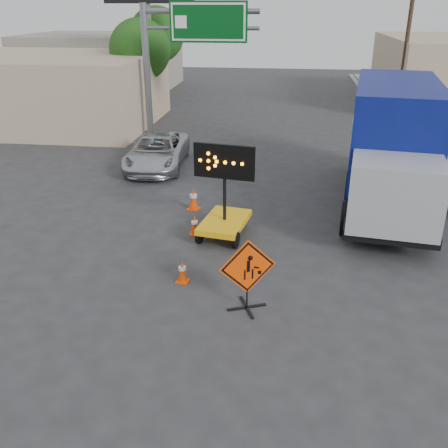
% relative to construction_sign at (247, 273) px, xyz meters
% --- Properties ---
extents(ground, '(100.00, 100.00, 0.00)m').
position_rel_construction_sign_xyz_m(ground, '(-0.46, -1.18, -0.97)').
color(ground, '#2D2D30').
rests_on(ground, ground).
extents(curb_right, '(0.40, 60.00, 0.12)m').
position_rel_construction_sign_xyz_m(curb_right, '(6.74, 13.82, -0.91)').
color(curb_right, gray).
rests_on(curb_right, ground).
extents(storefront_left_near, '(14.00, 10.00, 4.00)m').
position_rel_construction_sign_xyz_m(storefront_left_near, '(-14.46, 18.82, 1.03)').
color(storefront_left_near, tan).
rests_on(storefront_left_near, ground).
extents(storefront_left_far, '(12.00, 10.00, 4.40)m').
position_rel_construction_sign_xyz_m(storefront_left_far, '(-15.46, 32.82, 1.23)').
color(storefront_left_far, gray).
rests_on(storefront_left_far, ground).
extents(highway_gantry, '(6.18, 0.38, 6.90)m').
position_rel_construction_sign_xyz_m(highway_gantry, '(-4.89, 16.77, 4.10)').
color(highway_gantry, slate).
rests_on(highway_gantry, ground).
extents(utility_pole_far, '(1.80, 0.26, 9.00)m').
position_rel_construction_sign_xyz_m(utility_pole_far, '(7.54, 22.82, 3.72)').
color(utility_pole_far, '#442F1D').
rests_on(utility_pole_far, ground).
extents(tree_left_near, '(3.71, 3.71, 6.03)m').
position_rel_construction_sign_xyz_m(tree_left_near, '(-8.46, 20.82, 3.20)').
color(tree_left_near, '#442F1D').
rests_on(tree_left_near, ground).
extents(tree_left_far, '(4.10, 4.10, 6.66)m').
position_rel_construction_sign_xyz_m(tree_left_far, '(-9.46, 28.82, 3.63)').
color(tree_left_far, '#442F1D').
rests_on(tree_left_far, ground).
extents(construction_sign, '(1.29, 0.93, 1.84)m').
position_rel_construction_sign_xyz_m(construction_sign, '(0.00, 0.00, 0.00)').
color(construction_sign, black).
rests_on(construction_sign, ground).
extents(arrow_board, '(1.87, 2.27, 2.98)m').
position_rel_construction_sign_xyz_m(arrow_board, '(-1.07, 4.02, -0.30)').
color(arrow_board, yellow).
rests_on(arrow_board, ground).
extents(pickup_truck, '(2.72, 5.29, 1.43)m').
position_rel_construction_sign_xyz_m(pickup_truck, '(-5.00, 10.85, -0.25)').
color(pickup_truck, silver).
rests_on(pickup_truck, ground).
extents(box_truck, '(3.85, 9.32, 4.29)m').
position_rel_construction_sign_xyz_m(box_truck, '(4.40, 7.53, 0.98)').
color(box_truck, black).
rests_on(box_truck, ground).
extents(cone_a, '(0.37, 0.37, 0.63)m').
position_rel_construction_sign_xyz_m(cone_a, '(-1.80, 1.03, -0.65)').
color(cone_a, '#FB4505').
rests_on(cone_a, ground).
extents(cone_b, '(0.37, 0.37, 0.65)m').
position_rel_construction_sign_xyz_m(cone_b, '(-2.03, 4.00, -0.64)').
color(cone_b, '#FB4505').
rests_on(cone_b, ground).
extents(cone_c, '(0.50, 0.50, 0.81)m').
position_rel_construction_sign_xyz_m(cone_c, '(-2.46, 6.07, -0.56)').
color(cone_c, '#FB4505').
rests_on(cone_c, ground).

